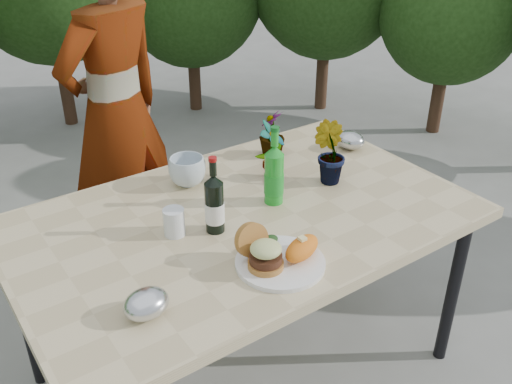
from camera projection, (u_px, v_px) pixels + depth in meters
ground at (245, 367)px, 2.38m from camera, size 80.00×80.00×0.00m
patio_table at (243, 228)px, 2.04m from camera, size 1.60×1.00×0.75m
shrub_hedge at (87, 7)px, 3.19m from camera, size 6.78×5.06×2.17m
dinner_plate at (280, 263)px, 1.76m from camera, size 0.28×0.28×0.01m
burger_stack at (262, 252)px, 1.72m from camera, size 0.11×0.16×0.11m
sweet_potato at (302, 248)px, 1.76m from camera, size 0.17×0.12×0.06m
grilled_veg at (267, 241)px, 1.82m from camera, size 0.08×0.05×0.03m
wine_bottle at (214, 205)px, 1.88m from camera, size 0.07×0.07×0.27m
sparkling_water at (274, 175)px, 2.04m from camera, size 0.07×0.07×0.30m
plastic_cup at (174, 222)px, 1.88m from camera, size 0.07×0.07×0.09m
seedling_left at (272, 151)px, 2.19m from camera, size 0.15×0.13×0.24m
seedling_mid at (329, 153)px, 2.18m from camera, size 0.13×0.15×0.24m
seedling_right at (272, 134)px, 2.39m from camera, size 0.15×0.15×0.20m
blue_bowl at (187, 171)px, 2.18m from camera, size 0.15×0.15×0.11m
foil_packet_left at (146, 304)px, 1.54m from camera, size 0.15×0.12×0.08m
foil_packet_right at (350, 140)px, 2.47m from camera, size 0.15×0.16×0.08m
person at (116, 113)px, 2.65m from camera, size 0.70×0.58×1.65m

